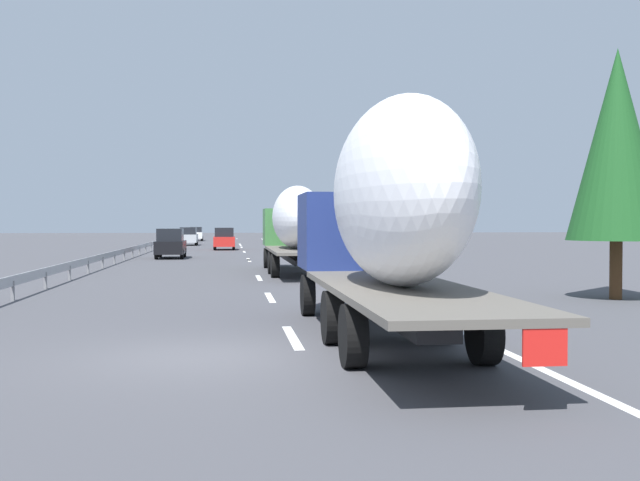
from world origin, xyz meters
TOP-DOWN VIEW (x-y plane):
  - ground_plane at (40.00, 0.00)m, footprint 260.00×260.00m
  - lane_stripe_0 at (2.00, -1.80)m, footprint 3.20×0.20m
  - lane_stripe_1 at (10.30, -1.80)m, footprint 3.20×0.20m
  - lane_stripe_2 at (18.80, -1.80)m, footprint 3.20×0.20m
  - lane_stripe_3 at (33.75, -1.80)m, footprint 3.20×0.20m
  - lane_stripe_4 at (35.25, -1.80)m, footprint 3.20×0.20m
  - lane_stripe_5 at (48.21, -1.80)m, footprint 3.20×0.20m
  - lane_stripe_6 at (60.09, -1.80)m, footprint 3.20×0.20m
  - lane_stripe_7 at (66.36, -1.80)m, footprint 3.20×0.20m
  - lane_stripe_8 at (70.69, -1.80)m, footprint 3.20×0.20m
  - lane_stripe_9 at (99.58, -1.80)m, footprint 3.20×0.20m
  - edge_line_right at (45.00, -5.50)m, footprint 110.00×0.20m
  - truck_lead at (21.63, -3.60)m, footprint 12.78×2.55m
  - truck_trailing at (1.22, -3.60)m, footprint 12.74×2.55m
  - car_red_compact at (53.10, -0.16)m, footprint 4.11×1.86m
  - car_white_van at (87.18, 3.72)m, footprint 4.46×1.76m
  - car_black_suv at (37.40, 3.32)m, footprint 4.43×1.86m
  - car_silver_hatch at (67.08, 3.69)m, footprint 4.72×1.87m
  - road_sign at (43.15, -6.70)m, footprint 0.10×0.90m
  - tree_0 at (8.44, -12.36)m, footprint 3.01×3.01m
  - tree_1 at (54.43, -12.24)m, footprint 2.47×2.47m
  - tree_2 at (51.74, -12.89)m, footprint 3.29×3.29m
  - guardrail_median at (43.00, 6.00)m, footprint 94.00×0.10m

SIDE VIEW (x-z plane):
  - ground_plane at x=40.00m, z-range 0.00..0.00m
  - lane_stripe_0 at x=2.00m, z-range 0.00..0.01m
  - lane_stripe_1 at x=10.30m, z-range 0.00..0.01m
  - lane_stripe_2 at x=18.80m, z-range 0.00..0.01m
  - lane_stripe_3 at x=33.75m, z-range 0.00..0.01m
  - lane_stripe_4 at x=35.25m, z-range 0.00..0.01m
  - lane_stripe_5 at x=48.21m, z-range 0.00..0.01m
  - lane_stripe_6 at x=60.09m, z-range 0.00..0.01m
  - lane_stripe_7 at x=66.36m, z-range 0.00..0.01m
  - lane_stripe_8 at x=70.69m, z-range 0.00..0.01m
  - lane_stripe_9 at x=99.58m, z-range 0.00..0.01m
  - edge_line_right at x=45.00m, z-range 0.00..0.01m
  - guardrail_median at x=43.00m, z-range 0.20..0.96m
  - car_white_van at x=87.18m, z-range 0.01..1.85m
  - car_silver_hatch at x=67.08m, z-range 0.00..1.91m
  - car_red_compact at x=53.10m, z-range -0.01..1.95m
  - car_black_suv at x=37.40m, z-range -0.01..1.98m
  - road_sign at x=43.15m, z-range 0.63..3.97m
  - truck_lead at x=21.63m, z-range 0.32..4.37m
  - truck_trailing at x=1.22m, z-range 0.27..4.92m
  - tree_1 at x=54.43m, z-range 0.76..7.29m
  - tree_2 at x=51.74m, z-range 0.89..7.60m
  - tree_0 at x=8.44m, z-range 0.89..8.61m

